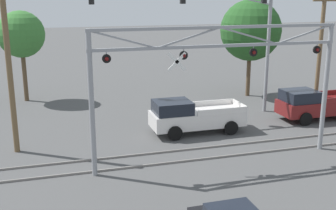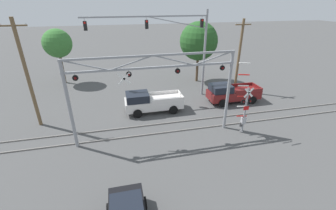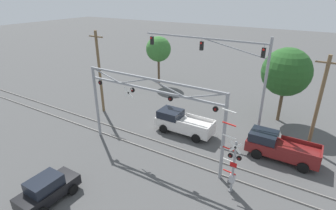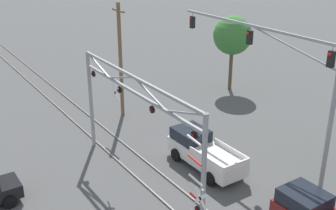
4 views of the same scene
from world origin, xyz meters
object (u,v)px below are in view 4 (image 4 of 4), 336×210
object	(u,v)px
traffic_signal_span	(290,76)
pickup_truck_lead	(203,151)
crossing_gantry	(135,112)
background_tree_beyond_span	(233,36)
utility_pole_left	(120,59)

from	to	relation	value
traffic_signal_span	pickup_truck_lead	distance (m)	6.94
crossing_gantry	pickup_truck_lead	distance (m)	5.63
traffic_signal_span	background_tree_beyond_span	distance (m)	15.25
utility_pole_left	background_tree_beyond_span	size ratio (longest dim) A/B	1.30
traffic_signal_span	background_tree_beyond_span	xyz separation A→B (m)	(-13.08, 7.73, -1.23)
crossing_gantry	utility_pole_left	bearing A→B (deg)	156.51
utility_pole_left	background_tree_beyond_span	distance (m)	11.02
traffic_signal_span	pickup_truck_lead	xyz separation A→B (m)	(-3.53, -2.94, -5.21)
pickup_truck_lead	background_tree_beyond_span	size ratio (longest dim) A/B	0.81
pickup_truck_lead	background_tree_beyond_span	bearing A→B (deg)	131.84
background_tree_beyond_span	crossing_gantry	bearing A→B (deg)	-58.65
crossing_gantry	background_tree_beyond_span	world-z (taller)	background_tree_beyond_span
utility_pole_left	background_tree_beyond_span	bearing A→B (deg)	89.13
pickup_truck_lead	utility_pole_left	world-z (taller)	utility_pole_left
pickup_truck_lead	utility_pole_left	distance (m)	10.34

